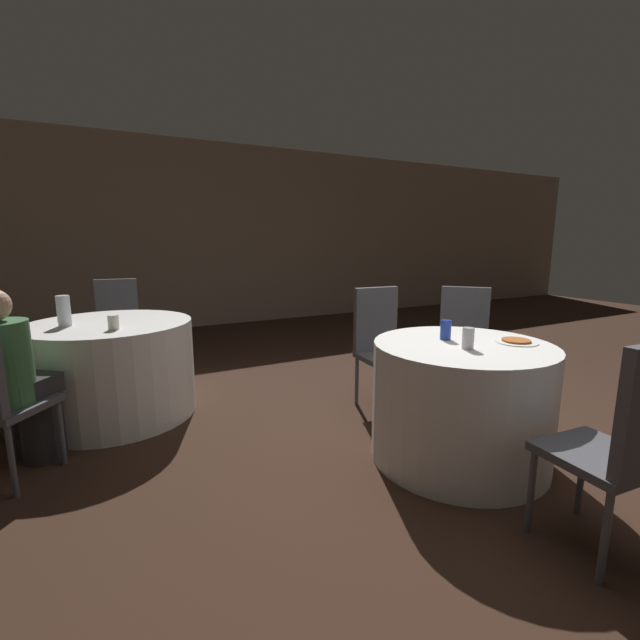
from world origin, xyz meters
TOP-DOWN VIEW (x-y plane):
  - ground_plane at (0.00, 0.00)m, footprint 16.00×16.00m
  - wall_back at (0.00, 4.87)m, footprint 16.00×0.06m
  - table_near at (-0.07, -0.11)m, footprint 1.06×1.06m
  - table_far at (-1.93, 1.63)m, footprint 1.19×1.19m
  - chair_near_south at (-0.15, -1.06)m, footprint 0.43×0.43m
  - chair_near_northeast at (0.61, 0.55)m, footprint 0.57×0.57m
  - chair_near_north at (0.01, 0.84)m, footprint 0.43×0.44m
  - chair_far_north at (-1.82, 2.64)m, footprint 0.44×0.44m
  - person_green_jacket at (-2.43, 0.96)m, footprint 0.43×0.46m
  - pizza_plate_near at (0.23, -0.23)m, footprint 0.25×0.25m
  - soda_can_silver at (-0.15, -0.20)m, footprint 0.07×0.07m
  - soda_can_blue at (-0.09, 0.03)m, footprint 0.07×0.07m
  - bottle_far at (-2.20, 1.62)m, footprint 0.09×0.09m
  - cup_far at (-1.90, 1.32)m, footprint 0.07×0.07m

SIDE VIEW (x-z plane):
  - ground_plane at x=0.00m, z-range 0.00..0.00m
  - table_near at x=-0.07m, z-range 0.00..0.73m
  - table_far at x=-1.93m, z-range 0.00..0.73m
  - person_green_jacket at x=-2.43m, z-range 0.00..1.08m
  - chair_near_south at x=-0.15m, z-range 0.08..1.04m
  - chair_near_northeast at x=0.61m, z-range 0.08..1.04m
  - chair_near_north at x=0.01m, z-range 0.08..1.04m
  - chair_far_north at x=-1.82m, z-range 0.08..1.04m
  - pizza_plate_near at x=0.23m, z-range 0.73..0.75m
  - cup_far at x=-1.90m, z-range 0.73..0.83m
  - soda_can_silver at x=-0.15m, z-range 0.73..0.85m
  - soda_can_blue at x=-0.09m, z-range 0.73..0.85m
  - bottle_far at x=-2.20m, z-range 0.73..0.95m
  - wall_back at x=0.00m, z-range 0.00..2.80m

